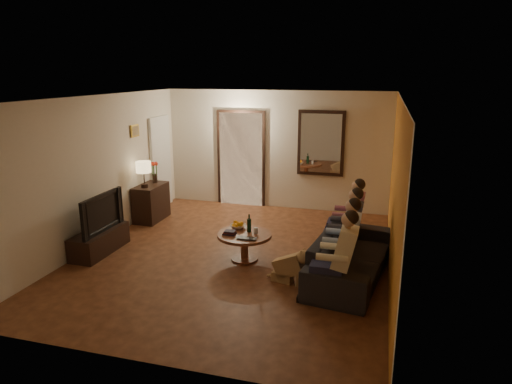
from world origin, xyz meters
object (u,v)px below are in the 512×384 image
(dresser, at_px, (151,202))
(table_lamp, at_px, (144,174))
(coffee_table, at_px, (245,247))
(bowl, at_px, (238,226))
(tv, at_px, (97,212))
(wine_bottle, at_px, (249,223))
(tv_stand, at_px, (100,241))
(person_d, at_px, (350,219))
(sofa, at_px, (351,255))
(person_b, at_px, (344,245))
(dog, at_px, (289,265))
(person_c, at_px, (347,231))
(laptop, at_px, (245,239))
(person_a, at_px, (339,261))

(dresser, xyz_separation_m, table_lamp, (0.00, -0.22, 0.64))
(coffee_table, height_order, bowl, bowl)
(tv, xyz_separation_m, wine_bottle, (2.52, 0.46, -0.11))
(tv_stand, height_order, person_d, person_d)
(sofa, relative_size, coffee_table, 2.58)
(coffee_table, bearing_deg, sofa, -5.28)
(sofa, bearing_deg, tv, 101.03)
(coffee_table, bearing_deg, bowl, 129.29)
(person_b, distance_m, bowl, 1.92)
(tv_stand, relative_size, wine_bottle, 3.77)
(dog, bearing_deg, person_c, 58.48)
(laptop, bearing_deg, tv, -176.73)
(tv, height_order, laptop, tv)
(dresser, distance_m, bowl, 2.61)
(table_lamp, distance_m, bowl, 2.57)
(table_lamp, bearing_deg, person_a, -29.56)
(dog, xyz_separation_m, coffee_table, (-0.87, 0.62, -0.06))
(dresser, distance_m, person_d, 4.16)
(sofa, xyz_separation_m, laptop, (-1.62, -0.12, 0.13))
(tv_stand, bearing_deg, person_d, 15.04)
(tv, xyz_separation_m, person_b, (4.08, -0.10, -0.11))
(bowl, distance_m, wine_bottle, 0.29)
(person_a, height_order, dog, person_a)
(person_d, distance_m, wine_bottle, 1.69)
(sofa, height_order, person_b, person_b)
(tv, height_order, person_d, person_d)
(sofa, height_order, person_c, person_c)
(sofa, height_order, person_a, person_a)
(person_a, height_order, person_b, same)
(dresser, xyz_separation_m, coffee_table, (2.47, -1.48, -0.15))
(person_a, relative_size, wine_bottle, 3.87)
(sofa, xyz_separation_m, person_a, (-0.10, -0.90, 0.27))
(person_c, xyz_separation_m, laptop, (-1.52, -0.42, -0.14))
(laptop, bearing_deg, person_c, 17.09)
(dog, bearing_deg, sofa, 41.58)
(person_c, height_order, coffee_table, person_c)
(person_c, bearing_deg, laptop, -164.48)
(coffee_table, bearing_deg, wine_bottle, 63.43)
(tv_stand, bearing_deg, tv, 90.00)
(table_lamp, distance_m, person_c, 4.25)
(person_b, xyz_separation_m, bowl, (-1.80, 0.68, -0.12))
(table_lamp, xyz_separation_m, tv_stand, (0.00, -1.61, -0.82))
(dresser, bearing_deg, bowl, -28.80)
(dresser, height_order, person_a, person_a)
(person_d, relative_size, bowl, 4.63)
(tv_stand, distance_m, person_a, 4.16)
(dresser, height_order, tv, tv)
(table_lamp, xyz_separation_m, sofa, (4.18, -1.42, -0.68))
(tv_stand, relative_size, coffee_table, 1.32)
(dresser, distance_m, coffee_table, 2.88)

